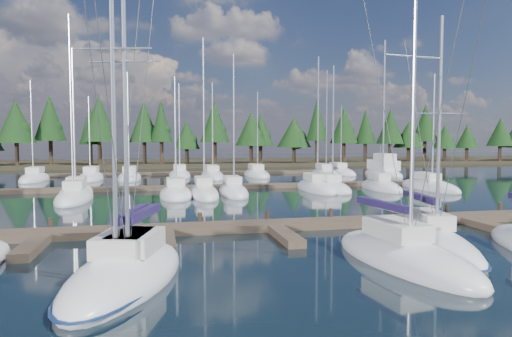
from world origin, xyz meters
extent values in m
plane|color=black|center=(0.00, 30.00, 0.00)|extent=(260.00, 260.00, 0.00)
cube|color=#2F291A|center=(0.00, 90.00, 0.30)|extent=(220.00, 30.00, 0.60)
cube|color=brown|center=(0.00, 18.00, 0.20)|extent=(44.00, 2.00, 0.40)
cube|color=brown|center=(-12.00, 15.00, 0.20)|extent=(0.90, 4.00, 0.40)
cube|color=brown|center=(-6.00, 15.00, 0.20)|extent=(0.90, 4.00, 0.40)
cube|color=brown|center=(0.00, 15.00, 0.20)|extent=(0.90, 4.00, 0.40)
cube|color=brown|center=(6.00, 15.00, 0.20)|extent=(0.90, 4.00, 0.40)
cube|color=brown|center=(12.00, 15.00, 0.20)|extent=(0.90, 4.00, 0.40)
cylinder|color=#32241B|center=(-12.00, 19.00, 0.45)|extent=(0.26, 0.26, 0.90)
cylinder|color=#32241B|center=(-8.00, 19.00, 0.45)|extent=(0.26, 0.26, 0.90)
cylinder|color=#32241B|center=(-4.00, 19.00, 0.45)|extent=(0.26, 0.26, 0.90)
cylinder|color=#32241B|center=(0.00, 19.00, 0.45)|extent=(0.26, 0.26, 0.90)
cylinder|color=#32241B|center=(4.00, 19.00, 0.45)|extent=(0.26, 0.26, 0.90)
cylinder|color=#32241B|center=(8.00, 19.00, 0.45)|extent=(0.26, 0.26, 0.90)
cylinder|color=#32241B|center=(12.00, 19.00, 0.45)|extent=(0.26, 0.26, 0.90)
cylinder|color=#32241B|center=(16.00, 19.00, 0.45)|extent=(0.26, 0.26, 0.90)
cube|color=brown|center=(0.00, 40.00, 0.20)|extent=(50.00, 1.80, 0.40)
cube|color=brown|center=(0.00, 60.00, 0.20)|extent=(46.00, 1.80, 0.40)
ellipsoid|color=silver|center=(-7.67, 9.59, 0.15)|extent=(4.93, 8.87, 1.90)
cube|color=beige|center=(-7.57, 10.00, 1.35)|extent=(2.25, 3.00, 0.70)
cylinder|color=silver|center=(-7.77, 9.18, 7.51)|extent=(0.19, 0.19, 13.03)
cylinder|color=silver|center=(-7.33, 10.98, 2.10)|extent=(1.00, 3.62, 0.12)
cube|color=#1F163E|center=(-7.33, 10.98, 2.25)|extent=(1.19, 3.51, 0.30)
cylinder|color=silver|center=(-7.77, 9.18, 8.17)|extent=(2.63, 0.72, 0.07)
cylinder|color=#3F3F44|center=(-8.21, 7.43, 7.36)|extent=(0.90, 3.54, 13.34)
cylinder|color=#3F3F44|center=(-7.24, 11.34, 7.36)|extent=(1.11, 4.36, 13.34)
ellipsoid|color=#0E1F46|center=(-7.67, 9.59, 0.22)|extent=(5.12, 9.23, 0.18)
ellipsoid|color=silver|center=(-7.28, 9.68, 0.15)|extent=(4.96, 8.25, 1.90)
cube|color=beige|center=(-7.16, 10.06, 1.35)|extent=(2.20, 2.83, 0.70)
cylinder|color=silver|center=(-7.39, 9.31, 7.15)|extent=(0.20, 0.20, 12.30)
cylinder|color=silver|center=(-6.88, 10.95, 2.10)|extent=(1.13, 3.30, 0.12)
cube|color=#1F163E|center=(-6.88, 10.95, 2.25)|extent=(1.30, 3.22, 0.30)
cylinder|color=silver|center=(-7.39, 9.31, 7.77)|extent=(2.41, 0.81, 0.07)
cylinder|color=#3F3F44|center=(-7.89, 7.72, 7.00)|extent=(1.03, 3.23, 12.61)
cylinder|color=#3F3F44|center=(-6.78, 11.28, 7.00)|extent=(1.26, 3.97, 12.61)
ellipsoid|color=silver|center=(3.49, 9.71, 0.15)|extent=(3.92, 9.06, 1.90)
cube|color=beige|center=(3.44, 10.14, 1.35)|extent=(1.92, 2.98, 0.70)
cylinder|color=silver|center=(3.54, 9.27, 7.68)|extent=(0.18, 0.18, 13.35)
cylinder|color=silver|center=(3.32, 11.19, 2.10)|extent=(0.57, 3.85, 0.12)
cube|color=#1F163E|center=(3.32, 11.19, 2.25)|extent=(0.78, 3.70, 0.30)
cylinder|color=silver|center=(3.54, 9.27, 8.34)|extent=(2.61, 0.38, 0.07)
cylinder|color=#3F3F44|center=(3.76, 7.40, 7.53)|extent=(0.48, 3.78, 13.66)
cylinder|color=#3F3F44|center=(3.27, 11.58, 7.53)|extent=(0.58, 4.65, 13.66)
ellipsoid|color=silver|center=(6.12, 11.67, 0.15)|extent=(3.85, 8.98, 1.90)
cube|color=beige|center=(6.20, 12.10, 1.35)|extent=(1.77, 2.97, 0.70)
cylinder|color=silver|center=(6.05, 11.25, 5.78)|extent=(0.19, 0.19, 9.57)
cylinder|color=silver|center=(6.38, 13.13, 2.10)|extent=(0.77, 3.79, 0.12)
cube|color=#1F163E|center=(6.38, 13.13, 2.25)|extent=(0.97, 3.66, 0.30)
cylinder|color=silver|center=(6.05, 11.25, 6.26)|extent=(2.13, 0.44, 0.07)
cylinder|color=#3F3F44|center=(5.73, 9.40, 5.63)|extent=(0.68, 3.72, 9.88)
cylinder|color=#3F3F44|center=(6.44, 13.52, 5.63)|extent=(0.82, 4.57, 9.88)
ellipsoid|color=#0E1F46|center=(6.12, 11.67, 0.22)|extent=(4.00, 9.34, 0.18)
ellipsoid|color=silver|center=(-13.64, 36.87, 0.15)|extent=(2.77, 7.02, 1.90)
cube|color=beige|center=(-13.64, 37.22, 1.35)|extent=(1.52, 2.25, 0.70)
cylinder|color=silver|center=(-13.64, 36.52, 7.12)|extent=(0.16, 0.16, 12.23)
ellipsoid|color=silver|center=(-13.18, 33.15, 0.15)|extent=(2.76, 9.06, 1.90)
cube|color=beige|center=(-13.18, 33.60, 1.35)|extent=(1.52, 2.90, 0.70)
cylinder|color=silver|center=(-13.18, 32.69, 8.11)|extent=(0.16, 0.16, 14.21)
ellipsoid|color=silver|center=(-4.79, 33.75, 0.15)|extent=(2.82, 7.31, 1.90)
cube|color=beige|center=(-4.79, 34.11, 1.35)|extent=(1.55, 2.34, 0.70)
cylinder|color=silver|center=(-4.79, 33.38, 5.79)|extent=(0.16, 0.16, 9.57)
ellipsoid|color=silver|center=(-2.27, 34.17, 0.15)|extent=(2.52, 9.42, 1.90)
cube|color=beige|center=(-2.27, 34.64, 1.35)|extent=(1.38, 3.01, 0.70)
cylinder|color=silver|center=(-2.27, 33.70, 7.54)|extent=(0.16, 0.16, 13.07)
ellipsoid|color=silver|center=(0.51, 34.61, 0.15)|extent=(2.46, 8.30, 1.90)
cube|color=beige|center=(0.51, 35.02, 1.35)|extent=(1.35, 2.66, 0.70)
cylinder|color=silver|center=(0.51, 34.19, 6.94)|extent=(0.16, 0.16, 11.89)
ellipsoid|color=silver|center=(9.14, 36.10, 0.15)|extent=(2.69, 9.09, 1.90)
cube|color=beige|center=(9.14, 36.55, 1.35)|extent=(1.48, 2.91, 0.70)
cylinder|color=silver|center=(9.14, 35.65, 7.10)|extent=(0.16, 0.16, 12.19)
ellipsoid|color=silver|center=(10.55, 35.58, 0.15)|extent=(2.81, 8.00, 1.90)
cube|color=beige|center=(10.55, 35.98, 1.35)|extent=(1.55, 2.56, 0.70)
cylinder|color=silver|center=(10.55, 35.18, 6.65)|extent=(0.16, 0.16, 11.30)
ellipsoid|color=silver|center=(15.91, 35.49, 0.15)|extent=(2.43, 7.61, 1.90)
cube|color=beige|center=(15.91, 35.87, 1.35)|extent=(1.34, 2.44, 0.70)
cylinder|color=silver|center=(15.91, 35.11, 7.98)|extent=(0.16, 0.16, 13.97)
ellipsoid|color=silver|center=(20.94, 34.73, 0.15)|extent=(2.60, 9.71, 1.90)
cube|color=beige|center=(20.94, 35.22, 1.35)|extent=(1.43, 3.11, 0.70)
cylinder|color=silver|center=(20.94, 34.24, 6.34)|extent=(0.16, 0.16, 10.68)
ellipsoid|color=silver|center=(-21.32, 53.83, 0.15)|extent=(2.89, 9.09, 1.90)
cube|color=beige|center=(-21.32, 54.28, 1.35)|extent=(1.59, 2.91, 0.70)
cylinder|color=silver|center=(-21.32, 53.37, 6.67)|extent=(0.16, 0.16, 11.33)
ellipsoid|color=silver|center=(-14.65, 53.70, 0.15)|extent=(2.92, 9.34, 1.90)
cube|color=beige|center=(-14.65, 54.17, 1.35)|extent=(1.61, 2.99, 0.70)
cylinder|color=silver|center=(-14.65, 53.23, 5.76)|extent=(0.16, 0.16, 9.51)
ellipsoid|color=silver|center=(-9.88, 53.03, 0.15)|extent=(2.89, 9.64, 1.90)
cube|color=beige|center=(-9.88, 53.51, 1.35)|extent=(1.59, 3.08, 0.70)
cylinder|color=silver|center=(-9.88, 52.55, 7.26)|extent=(0.16, 0.16, 12.51)
ellipsoid|color=silver|center=(-3.40, 56.08, 0.15)|extent=(2.88, 8.69, 1.90)
cube|color=beige|center=(-3.40, 56.51, 1.35)|extent=(1.58, 2.78, 0.70)
cylinder|color=silver|center=(-3.40, 55.64, 6.83)|extent=(0.16, 0.16, 11.67)
ellipsoid|color=silver|center=(0.79, 53.47, 0.15)|extent=(2.90, 10.01, 1.90)
cube|color=beige|center=(0.79, 53.97, 1.35)|extent=(1.59, 3.20, 0.70)
cylinder|color=silver|center=(0.79, 52.97, 6.79)|extent=(0.16, 0.16, 11.59)
ellipsoid|color=silver|center=(7.19, 54.99, 0.15)|extent=(2.99, 9.81, 1.90)
cube|color=beige|center=(7.19, 55.48, 1.35)|extent=(1.64, 3.14, 0.70)
cylinder|color=silver|center=(7.19, 54.50, 6.32)|extent=(0.16, 0.16, 10.65)
ellipsoid|color=silver|center=(16.69, 53.41, 0.15)|extent=(2.99, 8.19, 1.90)
cube|color=beige|center=(16.69, 53.82, 1.35)|extent=(1.64, 2.62, 0.70)
cylinder|color=silver|center=(16.69, 53.00, 7.82)|extent=(0.16, 0.16, 13.65)
ellipsoid|color=silver|center=(20.05, 56.30, 0.15)|extent=(2.75, 10.17, 1.90)
cube|color=beige|center=(20.05, 56.80, 1.35)|extent=(1.51, 3.26, 0.70)
cylinder|color=silver|center=(20.05, 55.79, 5.52)|extent=(0.16, 0.16, 9.04)
ellipsoid|color=silver|center=(25.22, 52.72, 0.10)|extent=(4.09, 10.54, 2.07)
cube|color=silver|center=(25.22, 52.72, 1.49)|extent=(2.94, 5.84, 1.38)
cube|color=beige|center=(25.19, 52.21, 2.64)|extent=(2.12, 3.73, 1.03)
cylinder|color=silver|center=(25.28, 53.76, 3.33)|extent=(0.08, 0.08, 1.84)
cylinder|color=black|center=(-30.56, 80.20, 2.57)|extent=(0.70, 0.70, 3.94)
cone|color=black|center=(-30.56, 80.20, 8.37)|extent=(6.54, 6.54, 7.66)
ellipsoid|color=black|center=(-30.06, 80.20, 6.62)|extent=(3.92, 3.92, 3.92)
cylinder|color=black|center=(-25.64, 83.34, 2.76)|extent=(0.70, 0.70, 4.31)
cone|color=black|center=(-25.64, 83.34, 9.11)|extent=(5.65, 5.65, 8.39)
ellipsoid|color=black|center=(-25.14, 83.34, 7.19)|extent=(3.39, 3.39, 3.39)
cylinder|color=black|center=(-18.55, 82.51, 2.42)|extent=(0.70, 0.70, 3.64)
cone|color=black|center=(-18.55, 82.51, 7.77)|extent=(3.98, 3.98, 7.07)
ellipsoid|color=black|center=(-18.05, 82.51, 6.16)|extent=(2.39, 2.39, 2.39)
cylinder|color=black|center=(-16.49, 78.80, 2.69)|extent=(0.70, 0.70, 4.17)
cone|color=black|center=(-16.49, 78.80, 8.83)|extent=(6.40, 6.40, 8.11)
ellipsoid|color=black|center=(-15.99, 78.80, 6.97)|extent=(3.84, 3.84, 3.84)
cylinder|color=black|center=(-8.78, 82.39, 2.62)|extent=(0.70, 0.70, 4.04)
cone|color=black|center=(-8.78, 82.39, 8.57)|extent=(5.57, 5.57, 7.86)
ellipsoid|color=black|center=(-8.28, 82.39, 6.77)|extent=(3.34, 3.34, 3.34)
cylinder|color=black|center=(-5.59, 80.91, 2.64)|extent=(0.70, 0.70, 4.08)
cone|color=black|center=(-5.59, 80.91, 8.65)|extent=(4.19, 4.19, 7.93)
ellipsoid|color=black|center=(-5.09, 80.91, 6.83)|extent=(2.51, 2.51, 2.51)
cylinder|color=black|center=(-0.86, 80.86, 1.98)|extent=(0.70, 0.70, 2.76)
cone|color=black|center=(-0.86, 80.86, 6.04)|extent=(5.02, 5.02, 5.36)
ellipsoid|color=black|center=(-0.36, 80.86, 4.81)|extent=(3.01, 3.01, 3.01)
cylinder|color=black|center=(4.34, 79.48, 2.61)|extent=(0.70, 0.70, 4.02)
cone|color=black|center=(4.34, 79.48, 8.53)|extent=(5.67, 5.67, 7.82)
ellipsoid|color=black|center=(4.84, 79.48, 6.74)|extent=(3.40, 3.40, 3.40)
cylinder|color=black|center=(11.47, 79.78, 2.27)|extent=(0.70, 0.70, 3.35)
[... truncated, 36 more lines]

